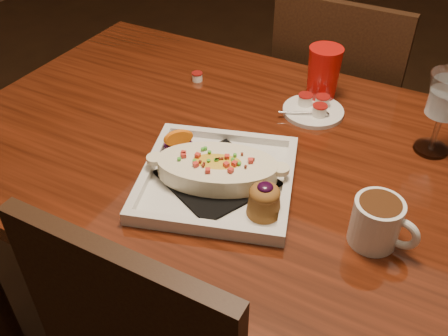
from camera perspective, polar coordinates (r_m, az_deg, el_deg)
The scene contains 8 objects.
table at distance 1.20m, azimuth 4.31°, elevation -2.07°, with size 1.50×0.90×0.75m.
chair_far at distance 1.77m, azimuth 12.76°, elevation 6.26°, with size 0.42×0.42×0.93m.
plate at distance 1.03m, azimuth -0.48°, elevation -0.74°, with size 0.39×0.39×0.08m.
coffee_mug at distance 0.94m, azimuth 17.18°, elevation -5.84°, with size 0.13×0.09×0.09m.
goblet at distance 1.17m, azimuth 24.07°, elevation 7.11°, with size 0.09×0.09×0.19m.
saucer at distance 1.28m, azimuth 10.15°, elevation 6.65°, with size 0.15×0.15×0.10m.
creamer_loose at distance 1.41m, azimuth -3.08°, elevation 10.39°, with size 0.03×0.03×0.02m.
red_tumbler at distance 1.32m, azimuth 11.27°, elevation 10.48°, with size 0.09×0.09×0.14m, color red.
Camera 1 is at (0.35, -0.83, 1.44)m, focal length 40.00 mm.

